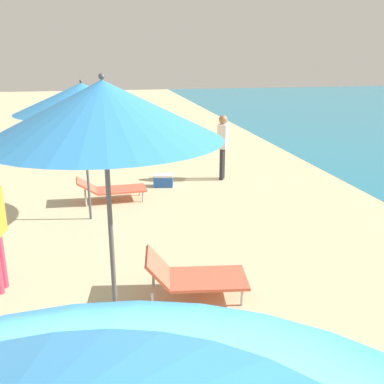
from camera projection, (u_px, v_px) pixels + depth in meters
The scene contains 7 objects.
umbrella_second at pixel (104, 111), 4.14m from camera, with size 2.28×2.28×2.99m.
lounger_second_shoreside at pixel (193, 276), 5.94m from camera, with size 1.43×0.85×0.63m.
lounger_second_inland at pixel (209, 377), 4.14m from camera, with size 1.38×0.78×0.56m.
umbrella_farthest at pixel (82, 98), 8.11m from camera, with size 2.48×2.48×2.70m.
lounger_farthest_shoreside at pixel (111, 188), 9.80m from camera, with size 1.54×0.66×0.55m.
person_walking_mid at pixel (223, 141), 11.29m from camera, with size 0.36×0.42×1.66m.
cooler_box at pixel (163, 180), 10.92m from camera, with size 0.53×0.39×0.30m.
Camera 1 is at (0.41, -0.20, 3.17)m, focal length 41.38 mm.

